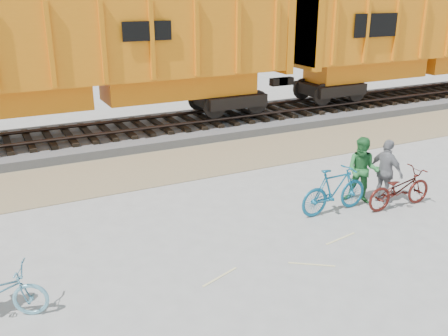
% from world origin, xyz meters
% --- Properties ---
extents(ground, '(120.00, 120.00, 0.00)m').
position_xyz_m(ground, '(0.00, 0.00, 0.00)').
color(ground, '#9E9E99').
rests_on(ground, ground).
extents(gravel_strip, '(120.00, 3.00, 0.02)m').
position_xyz_m(gravel_strip, '(0.00, 5.50, 0.01)').
color(gravel_strip, '#947F5C').
rests_on(gravel_strip, ground).
extents(ballast_bed, '(120.00, 4.00, 0.30)m').
position_xyz_m(ballast_bed, '(0.00, 9.00, 0.15)').
color(ballast_bed, slate).
rests_on(ballast_bed, ground).
extents(track, '(120.00, 2.60, 0.24)m').
position_xyz_m(track, '(0.00, 9.00, 0.47)').
color(track, black).
rests_on(track, ballast_bed).
extents(hopper_car_center, '(14.00, 3.13, 4.65)m').
position_xyz_m(hopper_car_center, '(-0.89, 9.00, 3.01)').
color(hopper_car_center, black).
rests_on(hopper_car_center, track).
extents(hopper_car_right, '(14.00, 3.13, 4.65)m').
position_xyz_m(hopper_car_right, '(14.11, 9.00, 3.01)').
color(hopper_car_right, black).
rests_on(hopper_car_right, track).
extents(bicycle_teal, '(1.89, 0.57, 1.13)m').
position_xyz_m(bicycle_teal, '(2.72, 0.58, 0.56)').
color(bicycle_teal, '#0F587B').
rests_on(bicycle_teal, ground).
extents(bicycle_maroon, '(1.87, 0.70, 0.97)m').
position_xyz_m(bicycle_maroon, '(4.32, 0.10, 0.49)').
color(bicycle_maroon, '#46140F').
rests_on(bicycle_maroon, ground).
extents(person_man, '(1.02, 1.03, 1.68)m').
position_xyz_m(person_man, '(3.72, 0.78, 0.84)').
color(person_man, '#266C32').
rests_on(person_man, ground).
extents(person_woman, '(0.53, 1.00, 1.63)m').
position_xyz_m(person_woman, '(4.22, 0.50, 0.82)').
color(person_woman, slate).
rests_on(person_woman, ground).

